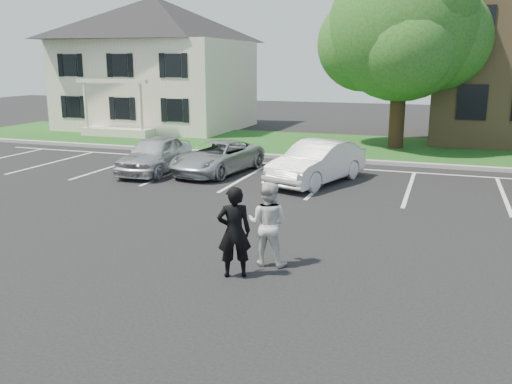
{
  "coord_description": "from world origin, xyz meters",
  "views": [
    {
      "loc": [
        3.76,
        -9.71,
        3.99
      ],
      "look_at": [
        0.0,
        1.0,
        1.25
      ],
      "focal_mm": 38.0,
      "sensor_mm": 36.0,
      "label": 1
    }
  ],
  "objects_px": {
    "house": "(157,64)",
    "car_silver_west": "(155,154)",
    "man_black_suit": "(234,232)",
    "tree": "(404,31)",
    "man_white_shirt": "(268,224)",
    "car_silver_minivan": "(217,157)",
    "car_white_sedan": "(317,162)"
  },
  "relations": [
    {
      "from": "car_silver_west",
      "to": "car_white_sedan",
      "type": "bearing_deg",
      "value": -1.42
    },
    {
      "from": "man_black_suit",
      "to": "car_silver_minivan",
      "type": "height_order",
      "value": "man_black_suit"
    },
    {
      "from": "car_silver_west",
      "to": "tree",
      "type": "bearing_deg",
      "value": 44.37
    },
    {
      "from": "house",
      "to": "man_black_suit",
      "type": "xyz_separation_m",
      "value": [
        13.17,
        -20.68,
        -2.95
      ]
    },
    {
      "from": "tree",
      "to": "car_silver_minivan",
      "type": "relative_size",
      "value": 2.09
    },
    {
      "from": "car_silver_minivan",
      "to": "man_white_shirt",
      "type": "bearing_deg",
      "value": -50.86
    },
    {
      "from": "tree",
      "to": "man_white_shirt",
      "type": "bearing_deg",
      "value": -93.93
    },
    {
      "from": "car_silver_minivan",
      "to": "car_silver_west",
      "type": "bearing_deg",
      "value": -153.71
    },
    {
      "from": "house",
      "to": "tree",
      "type": "xyz_separation_m",
      "value": [
        14.68,
        -3.63,
        1.52
      ]
    },
    {
      "from": "house",
      "to": "car_silver_minivan",
      "type": "bearing_deg",
      "value": -52.59
    },
    {
      "from": "man_black_suit",
      "to": "car_white_sedan",
      "type": "xyz_separation_m",
      "value": [
        -0.39,
        8.53,
        -0.18
      ]
    },
    {
      "from": "man_black_suit",
      "to": "man_white_shirt",
      "type": "xyz_separation_m",
      "value": [
        0.4,
        0.81,
        -0.03
      ]
    },
    {
      "from": "house",
      "to": "car_white_sedan",
      "type": "height_order",
      "value": "house"
    },
    {
      "from": "car_white_sedan",
      "to": "car_silver_west",
      "type": "bearing_deg",
      "value": -159.7
    },
    {
      "from": "man_white_shirt",
      "to": "car_silver_minivan",
      "type": "height_order",
      "value": "man_white_shirt"
    },
    {
      "from": "tree",
      "to": "man_white_shirt",
      "type": "relative_size",
      "value": 5.17
    },
    {
      "from": "man_black_suit",
      "to": "car_silver_west",
      "type": "bearing_deg",
      "value": -79.06
    },
    {
      "from": "tree",
      "to": "car_white_sedan",
      "type": "distance_m",
      "value": 9.89
    },
    {
      "from": "house",
      "to": "man_white_shirt",
      "type": "height_order",
      "value": "house"
    },
    {
      "from": "house",
      "to": "car_silver_west",
      "type": "bearing_deg",
      "value": -61.35
    },
    {
      "from": "man_white_shirt",
      "to": "car_silver_minivan",
      "type": "bearing_deg",
      "value": -60.81
    },
    {
      "from": "house",
      "to": "car_silver_west",
      "type": "xyz_separation_m",
      "value": [
        6.75,
        -12.36,
        -3.15
      ]
    },
    {
      "from": "house",
      "to": "man_black_suit",
      "type": "relative_size",
      "value": 5.85
    },
    {
      "from": "man_white_shirt",
      "to": "car_white_sedan",
      "type": "relative_size",
      "value": 0.4
    },
    {
      "from": "car_silver_west",
      "to": "car_silver_minivan",
      "type": "xyz_separation_m",
      "value": [
        2.2,
        0.66,
        -0.09
      ]
    },
    {
      "from": "man_black_suit",
      "to": "man_white_shirt",
      "type": "relative_size",
      "value": 1.03
    },
    {
      "from": "man_white_shirt",
      "to": "car_silver_west",
      "type": "bearing_deg",
      "value": -48.07
    },
    {
      "from": "man_black_suit",
      "to": "car_silver_west",
      "type": "xyz_separation_m",
      "value": [
        -6.41,
        8.32,
        -0.2
      ]
    },
    {
      "from": "man_white_shirt",
      "to": "car_silver_west",
      "type": "height_order",
      "value": "man_white_shirt"
    },
    {
      "from": "tree",
      "to": "man_black_suit",
      "type": "distance_m",
      "value": 17.69
    },
    {
      "from": "car_white_sedan",
      "to": "man_white_shirt",
      "type": "bearing_deg",
      "value": -65.82
    },
    {
      "from": "tree",
      "to": "man_black_suit",
      "type": "xyz_separation_m",
      "value": [
        -1.51,
        -17.05,
        -4.47
      ]
    }
  ]
}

